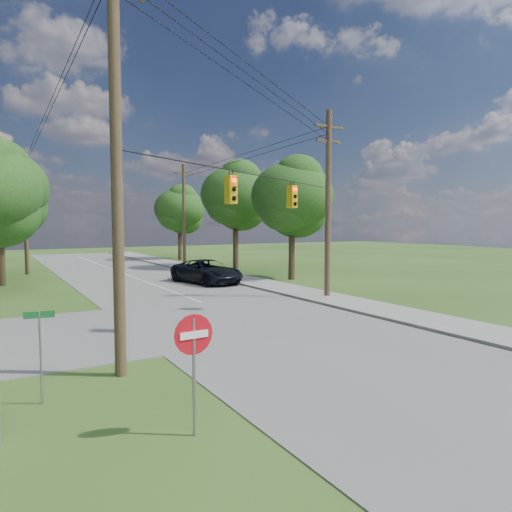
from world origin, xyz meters
TOP-DOWN VIEW (x-y plane):
  - ground at (0.00, 0.00)m, footprint 140.00×140.00m
  - main_road at (2.00, 5.00)m, footprint 10.00×100.00m
  - sidewalk_east at (8.70, 5.00)m, footprint 2.60×100.00m
  - pole_sw at (-4.60, 0.40)m, footprint 2.00×0.32m
  - pole_ne at (8.90, 8.00)m, footprint 2.00×0.32m
  - pole_north_e at (8.90, 30.00)m, footprint 2.00×0.32m
  - pole_north_w at (-5.00, 30.00)m, footprint 2.00×0.32m
  - power_lines at (1.50, 11.54)m, footprint 13.93×29.62m
  - traffic_signals at (2.55, 4.43)m, footprint 4.91×3.27m
  - tree_e_near at (12.00, 16.00)m, footprint 6.20×6.20m
  - tree_e_mid at (12.50, 26.00)m, footprint 6.60×6.60m
  - tree_e_far at (11.50, 38.00)m, footprint 5.80×5.80m
  - car_main_north at (5.50, 17.10)m, footprint 3.87×6.35m
  - do_not_enter_sign at (-4.24, -3.99)m, footprint 0.82×0.09m
  - street_name_sign at (-6.70, -0.71)m, footprint 0.66×0.14m

SIDE VIEW (x-z plane):
  - ground at x=0.00m, z-range 0.00..0.00m
  - main_road at x=2.00m, z-range 0.00..0.03m
  - sidewalk_east at x=8.70m, z-range 0.00..0.12m
  - car_main_north at x=5.50m, z-range 0.03..1.67m
  - street_name_sign at x=-6.70m, z-range 0.34..2.54m
  - do_not_enter_sign at x=-4.24m, z-range 0.55..3.00m
  - pole_north_e at x=8.90m, z-range 0.13..10.13m
  - pole_north_w at x=-5.00m, z-range 0.13..10.13m
  - pole_ne at x=8.90m, z-range 0.22..10.72m
  - traffic_signals at x=2.55m, z-range 4.97..6.02m
  - tree_e_far at x=11.50m, z-range 1.76..10.08m
  - pole_sw at x=-4.60m, z-range 0.23..12.23m
  - tree_e_near at x=12.00m, z-range 1.85..10.66m
  - tree_e_mid at x=12.50m, z-range 2.09..11.73m
  - power_lines at x=1.50m, z-range 6.69..11.62m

